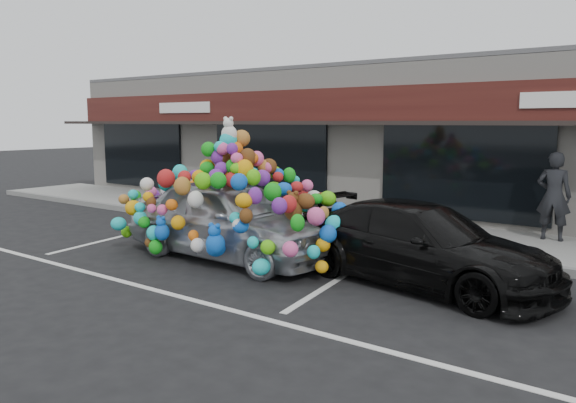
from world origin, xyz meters
The scene contains 10 objects.
ground centered at (0.00, 0.00, 0.00)m, with size 90.00×90.00×0.00m, color black.
shop_building centered at (0.00, 8.44, 2.16)m, with size 24.00×7.20×4.31m.
sidewalk centered at (0.00, 4.00, 0.07)m, with size 26.00×3.00×0.15m, color gray.
kerb centered at (0.00, 2.50, 0.07)m, with size 26.00×0.18×0.16m, color slate.
parking_stripe_left centered at (-3.20, 0.20, 0.00)m, with size 0.12×4.40×0.01m, color silver.
parking_stripe_mid centered at (2.80, 0.20, 0.00)m, with size 0.12×4.40×0.01m, color silver.
lane_line centered at (2.00, -2.30, 0.00)m, with size 14.00×0.12×0.01m, color silver.
toy_car centered at (0.33, 0.03, 0.97)m, with size 3.33×5.00×2.87m.
black_sedan centered at (4.05, 0.55, 0.67)m, with size 4.63×1.88×1.34m, color black.
pedestrian_a centered at (5.21, 4.89, 1.11)m, with size 0.70×0.46×1.91m, color black.
Camera 1 is at (7.65, -8.05, 2.68)m, focal length 35.00 mm.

